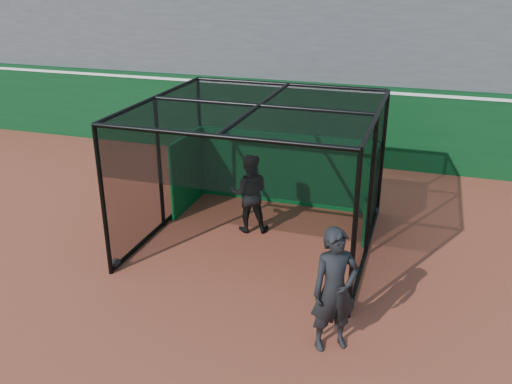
% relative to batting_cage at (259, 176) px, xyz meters
% --- Properties ---
extents(ground, '(120.00, 120.00, 0.00)m').
position_rel_batting_cage_xyz_m(ground, '(-0.60, -2.56, -1.55)').
color(ground, brown).
rests_on(ground, ground).
extents(outfield_wall, '(50.00, 0.50, 2.50)m').
position_rel_batting_cage_xyz_m(outfield_wall, '(-0.60, 5.94, -0.26)').
color(outfield_wall, '#093415').
rests_on(outfield_wall, ground).
extents(grandstand, '(50.00, 7.85, 8.95)m').
position_rel_batting_cage_xyz_m(grandstand, '(-0.60, 9.71, 2.93)').
color(grandstand, '#4C4C4F').
rests_on(grandstand, ground).
extents(batting_cage, '(4.89, 4.76, 3.10)m').
position_rel_batting_cage_xyz_m(batting_cage, '(0.00, 0.00, 0.00)').
color(batting_cage, black).
rests_on(batting_cage, ground).
extents(batter, '(1.06, 0.93, 1.86)m').
position_rel_batting_cage_xyz_m(batter, '(-0.36, 0.41, -0.62)').
color(batter, black).
rests_on(batter, ground).
extents(on_deck_player, '(0.92, 0.84, 2.11)m').
position_rel_batting_cage_xyz_m(on_deck_player, '(2.26, -3.22, -0.49)').
color(on_deck_player, black).
rests_on(on_deck_player, ground).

